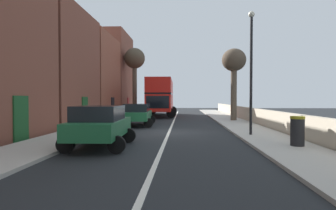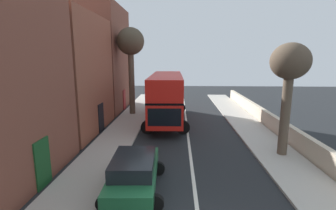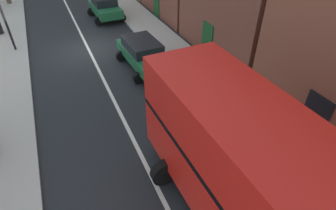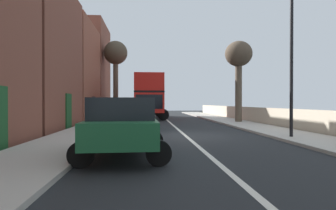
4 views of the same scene
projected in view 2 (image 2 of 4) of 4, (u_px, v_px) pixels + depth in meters
double_decker_bus at (167, 95)px, 20.69m from camera, size 3.69×10.19×4.06m
parked_car_green_left_1 at (134, 171)px, 9.96m from camera, size 2.59×4.55×1.60m
street_tree_left_0 at (131, 45)px, 22.51m from camera, size 2.53×2.53×8.08m
street_tree_right_1 at (290, 68)px, 12.87m from camera, size 2.05×2.05×6.13m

